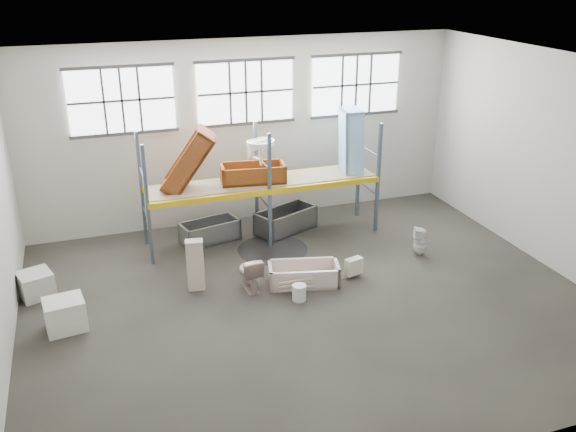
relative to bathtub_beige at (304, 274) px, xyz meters
name	(u,v)px	position (x,y,z in m)	size (l,w,h in m)	color
floor	(310,302)	(-0.13, -0.77, -0.29)	(12.00, 10.00, 0.10)	#46433C
ceiling	(314,64)	(-0.13, -0.77, 4.81)	(12.00, 10.00, 0.10)	silver
wall_back	(246,132)	(-0.13, 4.28, 2.26)	(12.00, 0.10, 5.00)	beige
wall_front	(452,321)	(-0.13, -5.82, 2.26)	(12.00, 0.10, 5.00)	beige
wall_right	(556,163)	(5.92, -0.77, 2.26)	(0.10, 10.00, 5.00)	#B0AFA2
window_left	(122,101)	(-3.33, 4.17, 3.36)	(2.60, 0.04, 1.60)	white
window_mid	(246,92)	(-0.13, 4.17, 3.36)	(2.60, 0.04, 1.60)	white
window_right	(356,85)	(3.07, 4.17, 3.36)	(2.60, 0.04, 1.60)	white
rack_upright_la	(148,206)	(-3.13, 2.13, 1.26)	(0.08, 0.08, 3.00)	slate
rack_upright_lb	(142,190)	(-3.13, 3.33, 1.26)	(0.08, 0.08, 3.00)	slate
rack_upright_ma	(270,192)	(-0.13, 2.13, 1.26)	(0.08, 0.08, 3.00)	slate
rack_upright_mb	(256,177)	(-0.13, 3.33, 1.26)	(0.08, 0.08, 3.00)	slate
rack_upright_ra	(378,179)	(2.87, 2.13, 1.26)	(0.08, 0.08, 3.00)	slate
rack_upright_rb	(359,166)	(2.87, 3.33, 1.26)	(0.08, 0.08, 3.00)	slate
rack_beam_front	(270,192)	(-0.13, 2.13, 1.26)	(6.00, 0.10, 0.14)	yellow
rack_beam_back	(256,177)	(-0.13, 3.33, 1.26)	(6.00, 0.10, 0.14)	yellow
shelf_deck	(263,181)	(-0.13, 2.73, 1.34)	(5.90, 1.10, 0.03)	gray
wet_patch	(273,249)	(-0.13, 1.93, -0.23)	(1.80, 1.80, 0.00)	black
bathtub_beige	(304,274)	(0.00, 0.00, 0.00)	(1.60, 0.75, 0.47)	beige
cistern_spare	(354,266)	(1.20, -0.09, 0.04)	(0.41, 0.20, 0.39)	beige
sink_in_tub	(328,278)	(0.51, -0.20, -0.08)	(0.41, 0.41, 0.14)	beige
toilet_beige	(249,273)	(-1.23, 0.18, 0.16)	(0.45, 0.78, 0.80)	#C5AEA6
cistern_tall	(195,265)	(-2.36, 0.56, 0.36)	(0.38, 0.25, 1.19)	beige
toilet_white	(420,241)	(3.26, 0.44, 0.13)	(0.33, 0.34, 0.73)	white
steel_tub_left	(210,231)	(-1.52, 2.97, 0.04)	(1.50, 0.70, 0.55)	#B4B7BD
steel_tub_right	(286,220)	(0.58, 2.95, 0.07)	(1.67, 0.78, 0.61)	#919499
rust_tub_flat	(253,173)	(-0.37, 2.75, 1.58)	(1.62, 0.76, 0.46)	#924914
rust_tub_tilted	(188,162)	(-2.00, 2.73, 2.06)	(1.75, 0.82, 0.49)	#9B5325
sink_on_shelf	(261,164)	(-0.20, 2.59, 1.86)	(0.74, 0.57, 0.65)	white
blue_tub_upright	(351,142)	(2.33, 2.73, 2.16)	(1.75, 0.82, 0.49)	#90C8F8
bucket	(299,293)	(-0.35, -0.66, -0.06)	(0.31, 0.31, 0.36)	silver
carton_near	(65,314)	(-5.14, -0.20, 0.09)	(0.76, 0.65, 0.65)	white
carton_far	(36,284)	(-5.74, 1.39, 0.04)	(0.67, 0.67, 0.56)	beige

